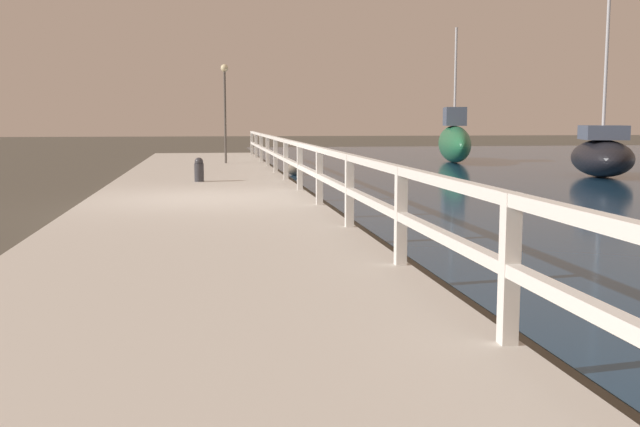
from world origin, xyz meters
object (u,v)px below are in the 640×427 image
Objects in this scene: mooring_bollard at (199,170)px; sailboat_black at (602,154)px; sailboat_green at (454,141)px; dock_lamp at (225,95)px.

mooring_bollard is 0.07× the size of sailboat_black.
sailboat_black is at bearing -64.76° from sailboat_green.
mooring_bollard is 0.17× the size of dock_lamp.
sailboat_green is at bearing 119.27° from sailboat_black.
mooring_bollard is at bearing -96.20° from dock_lamp.
mooring_bollard is 7.26m from dock_lamp.
dock_lamp is 0.39× the size of sailboat_black.
mooring_bollard is 13.76m from sailboat_green.
sailboat_black is 7.73m from sailboat_green.
sailboat_green is at bearing 47.96° from mooring_bollard.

